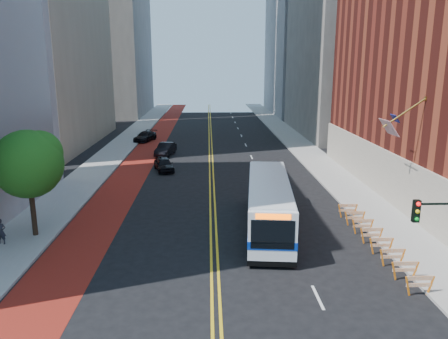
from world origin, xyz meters
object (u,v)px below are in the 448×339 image
transit_bus (269,203)px  car_c (145,136)px  car_a (164,164)px  pedestrian (1,232)px  traffic_signal (440,234)px  street_tree (29,161)px  car_b (166,149)px

transit_bus → car_c: transit_bus is taller
car_a → pedestrian: size_ratio=2.58×
pedestrian → traffic_signal: bearing=-26.4°
pedestrian → transit_bus: bearing=2.0°
car_a → pedestrian: pedestrian is taller
street_tree → transit_bus: street_tree is taller
street_tree → car_c: bearing=86.9°
street_tree → pedestrian: (-1.50, -1.46, -3.98)m
car_c → traffic_signal: bearing=-50.5°
transit_bus → car_c: bearing=116.5°
traffic_signal → car_b: traffic_signal is taller
transit_bus → car_a: 18.60m
traffic_signal → pedestrian: bearing=159.9°
car_b → street_tree: bearing=-91.3°
car_b → pedestrian: 27.93m
car_b → car_c: (-3.85, 10.02, -0.05)m
car_a → traffic_signal: bearing=-78.4°
traffic_signal → pedestrian: traffic_signal is taller
traffic_signal → car_b: (-14.87, 35.05, -2.98)m
transit_bus → car_a: bearing=123.4°
car_a → car_c: 18.62m
street_tree → car_c: (1.94, 35.52, -4.21)m
traffic_signal → car_c: traffic_signal is taller
street_tree → transit_bus: bearing=3.6°
traffic_signal → car_c: (-18.71, 45.07, -3.03)m
car_a → car_b: car_b is taller
traffic_signal → transit_bus: (-5.74, 10.49, -1.99)m
car_a → street_tree: bearing=-126.4°
transit_bus → car_a: size_ratio=3.03×
transit_bus → car_a: transit_bus is taller
car_a → car_c: (-4.42, 18.09, 0.01)m
car_b → car_c: car_b is taller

